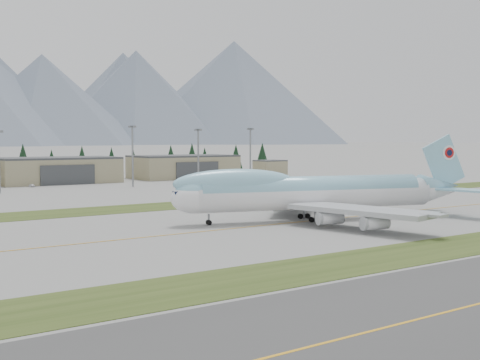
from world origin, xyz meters
TOP-DOWN VIEW (x-y plane):
  - ground at (0.00, 0.00)m, footprint 7000.00×7000.00m
  - grass_strip_near at (0.00, -38.00)m, footprint 400.00×14.00m
  - grass_strip_far at (0.00, 45.00)m, footprint 400.00×18.00m
  - taxiway_line_main at (0.00, 0.00)m, footprint 400.00×0.40m
  - boeing_747_freighter at (-4.43, 0.63)m, footprint 73.51×61.08m
  - hangar_center at (-15.00, 149.90)m, footprint 48.00×26.60m
  - hangar_right at (45.00, 149.90)m, footprint 48.00×26.60m
  - control_shed at (95.00, 148.00)m, footprint 14.00×12.00m
  - floodlight_masts at (-19.61, 110.66)m, footprint 155.54×8.96m
  - service_vehicle_a at (-30.15, 133.49)m, footprint 1.88×3.64m
  - service_vehicle_b at (25.66, 112.69)m, footprint 3.84×1.57m
  - service_vehicle_c at (59.65, 118.34)m, footprint 2.19×3.78m
  - conifer_belt at (10.47, 211.43)m, footprint 277.13×15.66m

SIDE VIEW (x-z plane):
  - ground at x=0.00m, z-range 0.00..0.00m
  - grass_strip_near at x=0.00m, z-range -0.04..0.04m
  - grass_strip_far at x=0.00m, z-range -0.04..0.04m
  - taxiway_line_main at x=0.00m, z-range -0.01..0.01m
  - service_vehicle_a at x=-30.15m, z-range -0.59..0.59m
  - service_vehicle_b at x=25.66m, z-range -0.62..0.62m
  - service_vehicle_c at x=59.65m, z-range -0.51..0.51m
  - control_shed at x=95.00m, z-range 0.00..7.60m
  - hangar_center at x=-15.00m, z-range -0.01..10.79m
  - hangar_right at x=45.00m, z-range -0.01..10.79m
  - boeing_747_freighter at x=-4.43m, z-range -3.30..16.08m
  - conifer_belt at x=10.47m, z-range -0.75..15.60m
  - floodlight_masts at x=-19.61m, z-range 4.04..27.70m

